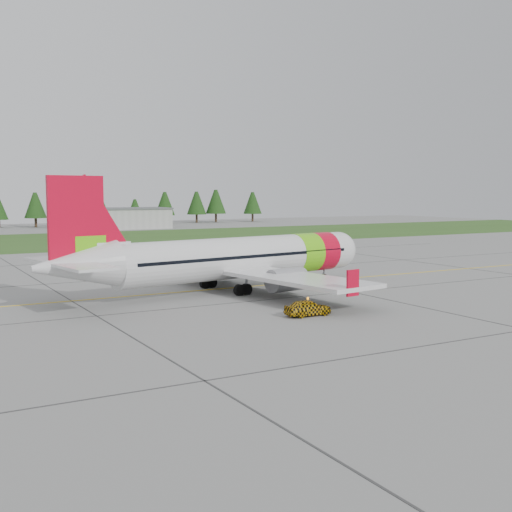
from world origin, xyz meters
TOP-DOWN VIEW (x-y plane):
  - ground at (0.00, 0.00)m, footprint 320.00×320.00m
  - aircraft at (0.50, 6.41)m, footprint 36.29×33.79m
  - follow_me_car at (-0.55, -8.10)m, footprint 1.33×1.56m
  - grass_strip at (0.00, 82.00)m, footprint 320.00×50.00m
  - taxi_guideline at (0.00, 8.00)m, footprint 120.00×0.25m
  - hangar_east at (25.00, 118.00)m, footprint 24.00×12.00m
  - treeline at (0.00, 138.00)m, footprint 160.00×8.00m

SIDE VIEW (x-z plane):
  - ground at x=0.00m, z-range 0.00..0.00m
  - taxi_guideline at x=0.00m, z-range 0.00..0.02m
  - grass_strip at x=0.00m, z-range 0.00..0.03m
  - follow_me_car at x=-0.55m, z-range 0.00..3.80m
  - hangar_east at x=25.00m, z-range 0.00..5.20m
  - aircraft at x=0.50m, z-range -2.33..8.70m
  - treeline at x=0.00m, z-range 0.00..10.00m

